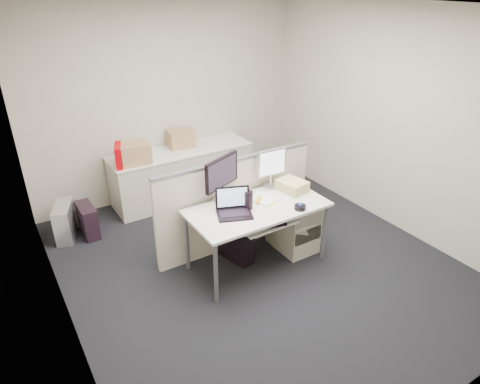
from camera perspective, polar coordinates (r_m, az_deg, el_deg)
floor at (r=4.95m, az=2.20°, el=-9.45°), size 4.00×4.50×0.01m
ceiling at (r=4.00m, az=2.93°, el=23.58°), size 4.00×4.50×0.01m
wall_back at (r=6.18m, az=-9.55°, el=11.75°), size 4.00×0.02×2.70m
wall_front at (r=2.95m, az=28.24°, el=-9.15°), size 4.00×0.02×2.70m
wall_left at (r=3.65m, az=-24.42°, el=-1.32°), size 0.02×4.50×2.70m
wall_right at (r=5.61m, az=19.87°, el=8.97°), size 0.02×4.50×2.70m
desk at (r=4.59m, az=2.34°, el=-2.70°), size 1.50×0.75×0.73m
keyboard_tray at (r=4.48m, az=3.62°, el=-4.16°), size 0.62×0.32×0.02m
drawer_pedestal at (r=5.08m, az=7.11°, el=-4.15°), size 0.40×0.55×0.65m
cubicle_partition at (r=4.97m, az=-0.56°, el=-1.70°), size 2.00×0.06×1.10m
back_counter at (r=6.24m, az=-7.70°, el=2.33°), size 2.00×0.60×0.72m
monitor_main at (r=4.56m, az=-2.44°, el=1.67°), size 0.55×0.38×0.51m
monitor_small at (r=4.90m, az=4.19°, el=3.11°), size 0.38×0.20×0.46m
laptop at (r=4.33m, az=-0.75°, el=-1.58°), size 0.42×0.37×0.26m
trackball at (r=4.54m, az=8.01°, el=-2.03°), size 0.16×0.16×0.05m
desk_phone at (r=4.92m, az=7.63°, el=0.52°), size 0.25×0.23×0.06m
paper_stack at (r=4.72m, az=3.05°, el=-0.85°), size 0.31×0.36×0.01m
sticky_pad at (r=4.64m, az=4.23°, el=-1.37°), size 0.08×0.08×0.01m
travel_mug at (r=4.48m, az=1.17°, el=-1.18°), size 0.09×0.09×0.18m
banana at (r=4.66m, az=2.51°, el=-1.00°), size 0.17×0.16×0.04m
cellphone at (r=4.63m, az=-0.57°, el=-1.37°), size 0.09×0.12×0.01m
manila_folders at (r=4.91m, az=6.94°, el=0.84°), size 0.30×0.36×0.12m
keyboard at (r=4.42m, az=3.40°, el=-4.31°), size 0.45×0.26×0.02m
pc_tower_desk at (r=4.90m, az=-0.54°, el=-6.88°), size 0.28×0.46×0.40m
pc_tower_spare_dark at (r=5.68m, az=-19.65°, el=-3.55°), size 0.18×0.43×0.40m
pc_tower_spare_silver at (r=5.70m, az=-22.29°, el=-3.64°), size 0.35×0.51×0.45m
cardboard_box_left at (r=5.71m, az=-13.87°, el=4.92°), size 0.41×0.32×0.29m
cardboard_box_right at (r=6.18m, az=-7.87°, el=7.00°), size 0.39×0.32×0.26m
red_binder at (r=5.68m, az=-15.85°, el=4.61°), size 0.18×0.33×0.31m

